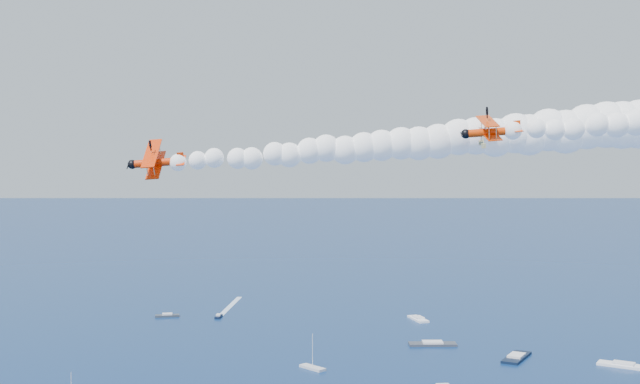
% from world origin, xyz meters
% --- Properties ---
extents(biplane_lead, '(10.75, 12.08, 7.50)m').
position_xyz_m(biplane_lead, '(24.14, 29.31, 61.80)').
color(biplane_lead, '#E83A04').
extents(biplane_trail, '(11.73, 12.93, 9.25)m').
position_xyz_m(biplane_trail, '(-19.54, 15.71, 57.67)').
color(biplane_trail, '#F03105').
extents(smoke_trail_trail, '(74.27, 61.16, 12.41)m').
position_xyz_m(smoke_trail_trail, '(12.23, 31.54, 60.42)').
color(smoke_trail_trail, white).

